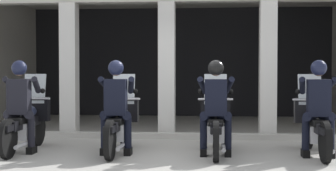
{
  "coord_description": "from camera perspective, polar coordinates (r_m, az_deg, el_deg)",
  "views": [
    {
      "loc": [
        0.76,
        -8.55,
        1.43
      ],
      "look_at": [
        0.0,
        0.22,
        1.15
      ],
      "focal_mm": 53.96,
      "sensor_mm": 36.0,
      "label": 1
    }
  ],
  "objects": [
    {
      "name": "police_officer_far_right",
      "position": [
        8.54,
        16.61,
        -1.55
      ],
      "size": [
        0.63,
        0.61,
        1.58
      ],
      "rotation": [
        0.0,
        0.0,
        0.01
      ],
      "color": "black",
      "rests_on": "ground"
    },
    {
      "name": "motorcycle_center_left",
      "position": [
        8.77,
        -5.51,
        -4.26
      ],
      "size": [
        0.62,
        2.04,
        1.35
      ],
      "rotation": [
        0.0,
        0.0,
        -0.04
      ],
      "color": "black",
      "rests_on": "ground"
    },
    {
      "name": "police_officer_center_right",
      "position": [
        8.33,
        5.42,
        -1.56
      ],
      "size": [
        0.63,
        0.61,
        1.58
      ],
      "rotation": [
        0.0,
        0.0,
        -0.09
      ],
      "color": "black",
      "rests_on": "ground"
    },
    {
      "name": "motorcycle_far_right",
      "position": [
        8.85,
        16.23,
        -4.27
      ],
      "size": [
        0.62,
        2.04,
        1.35
      ],
      "rotation": [
        0.0,
        0.0,
        0.01
      ],
      "color": "black",
      "rests_on": "ground"
    },
    {
      "name": "police_officer_far_left",
      "position": [
        8.92,
        -16.39,
        -1.41
      ],
      "size": [
        0.63,
        0.61,
        1.58
      ],
      "rotation": [
        0.0,
        0.0,
        -0.07
      ],
      "color": "black",
      "rests_on": "ground"
    },
    {
      "name": "ground_plane",
      "position": [
        11.66,
        1.19,
        -5.21
      ],
      "size": [
        80.0,
        80.0,
        0.0
      ],
      "primitive_type": "plane",
      "color": "#A8A59E"
    },
    {
      "name": "police_officer_center_left",
      "position": [
        8.46,
        -5.88,
        -1.51
      ],
      "size": [
        0.63,
        0.61,
        1.58
      ],
      "rotation": [
        0.0,
        0.0,
        -0.04
      ],
      "color": "black",
      "rests_on": "ground"
    },
    {
      "name": "kerb_strip",
      "position": [
        10.45,
        -0.37,
        -5.7
      ],
      "size": [
        9.18,
        0.24,
        0.12
      ],
      "primitive_type": "cube",
      "color": "#B7B5AD",
      "rests_on": "ground"
    },
    {
      "name": "motorcycle_center_right",
      "position": [
        8.65,
        5.41,
        -4.35
      ],
      "size": [
        0.62,
        2.04,
        1.35
      ],
      "rotation": [
        0.0,
        0.0,
        -0.09
      ],
      "color": "black",
      "rests_on": "ground"
    },
    {
      "name": "station_building",
      "position": [
        13.55,
        0.88,
        5.05
      ],
      "size": [
        9.68,
        5.3,
        3.46
      ],
      "color": "black",
      "rests_on": "ground"
    },
    {
      "name": "motorcycle_far_left",
      "position": [
        9.22,
        -15.72,
        -4.03
      ],
      "size": [
        0.62,
        2.04,
        1.35
      ],
      "rotation": [
        0.0,
        0.0,
        -0.07
      ],
      "color": "black",
      "rests_on": "ground"
    }
  ]
}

